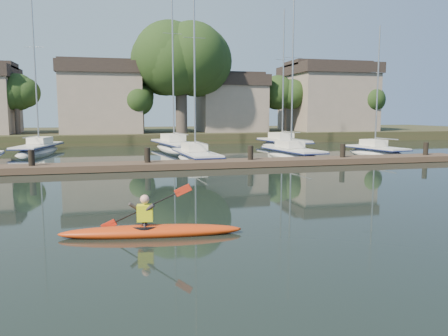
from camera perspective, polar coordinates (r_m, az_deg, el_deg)
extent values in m
plane|color=black|center=(11.87, 9.80, -8.23)|extent=(160.00, 160.00, 0.00)
ellipsoid|color=#BB2E0E|center=(11.49, -9.44, -8.21)|extent=(4.73, 1.20, 0.35)
cylinder|color=black|center=(11.47, -10.24, -7.66)|extent=(0.78, 0.78, 0.09)
imported|color=#2F2A2D|center=(11.38, -10.28, -5.85)|extent=(0.29, 0.40, 1.02)
cube|color=#C9D013|center=(11.38, -10.29, -5.79)|extent=(0.43, 0.34, 0.42)
sphere|color=#E39F8E|center=(11.30, -10.33, -4.04)|extent=(0.23, 0.23, 0.23)
cube|color=#4F3A2D|center=(25.07, -3.09, 0.52)|extent=(34.00, 2.00, 0.35)
cylinder|color=black|center=(25.01, -23.79, 0.12)|extent=(0.32, 0.32, 1.80)
cylinder|color=black|center=(24.68, -9.95, 0.55)|extent=(0.32, 0.32, 1.80)
cylinder|color=black|center=(25.78, 3.47, 0.93)|extent=(0.32, 0.32, 1.80)
cylinder|color=black|center=(28.15, 15.22, 1.22)|extent=(0.32, 0.32, 1.80)
cylinder|color=black|center=(31.50, 24.81, 1.42)|extent=(0.32, 0.32, 1.80)
ellipsoid|color=white|center=(29.12, -3.65, 0.43)|extent=(2.50, 8.38, 1.74)
cube|color=white|center=(29.04, -3.66, 2.05)|extent=(2.31, 6.89, 0.13)
cube|color=navy|center=(29.04, -3.66, 1.90)|extent=(2.39, 7.06, 0.07)
cube|color=silver|center=(29.49, -3.90, 2.79)|extent=(1.44, 2.40, 0.50)
cylinder|color=#9EA0A5|center=(29.35, -3.88, 13.86)|extent=(0.11, 0.11, 11.93)
cylinder|color=#9EA0A5|center=(27.78, -3.05, 3.33)|extent=(0.29, 3.14, 0.07)
cylinder|color=#9EA0A5|center=(29.55, -3.91, 16.62)|extent=(1.47, 0.13, 0.03)
ellipsoid|color=white|center=(31.74, 8.93, 0.91)|extent=(2.91, 7.70, 1.78)
cube|color=white|center=(31.66, 8.96, 2.43)|extent=(2.64, 6.35, 0.13)
cube|color=navy|center=(31.67, 8.96, 2.29)|extent=(2.74, 6.50, 0.08)
cube|color=silver|center=(32.02, 8.57, 3.11)|extent=(1.57, 2.25, 0.52)
cylinder|color=#9EA0A5|center=(31.85, 8.94, 11.84)|extent=(0.11, 0.11, 10.32)
cylinder|color=#9EA0A5|center=(30.64, 10.04, 3.66)|extent=(0.44, 2.84, 0.08)
cylinder|color=#9EA0A5|center=(31.97, 8.99, 14.05)|extent=(1.49, 0.22, 0.03)
ellipsoid|color=white|center=(35.24, 19.25, 1.24)|extent=(2.88, 6.50, 1.70)
cube|color=white|center=(35.17, 19.31, 2.55)|extent=(2.61, 5.37, 0.13)
cube|color=navy|center=(35.18, 19.30, 2.43)|extent=(2.70, 5.51, 0.07)
cube|color=silver|center=(35.43, 18.92, 3.14)|extent=(1.52, 1.94, 0.49)
cylinder|color=#9EA0A5|center=(35.26, 19.41, 9.93)|extent=(0.11, 0.11, 8.97)
cylinder|color=#9EA0A5|center=(34.44, 20.42, 3.61)|extent=(0.46, 2.37, 0.07)
cylinder|color=#9EA0A5|center=(35.33, 19.49, 11.67)|extent=(1.42, 0.26, 0.03)
ellipsoid|color=white|center=(38.21, -23.06, 1.48)|extent=(3.52, 8.80, 1.81)
cube|color=white|center=(38.14, -23.13, 2.76)|extent=(3.14, 7.26, 0.13)
cube|color=navy|center=(38.15, -23.12, 2.64)|extent=(3.25, 7.44, 0.08)
cube|color=silver|center=(38.61, -22.90, 3.34)|extent=(1.75, 2.60, 0.52)
cylinder|color=#9EA0A5|center=(38.47, -23.47, 12.09)|extent=(0.11, 0.11, 12.39)
cylinder|color=#9EA0A5|center=(36.89, -23.85, 3.78)|extent=(0.66, 3.22, 0.08)
cylinder|color=#9EA0A5|center=(38.63, -23.59, 14.29)|extent=(1.50, 0.30, 0.03)
ellipsoid|color=white|center=(37.86, -6.39, 1.92)|extent=(3.84, 10.69, 1.99)
cube|color=white|center=(37.79, -6.41, 3.34)|extent=(3.43, 8.81, 0.15)
cube|color=navy|center=(37.79, -6.41, 3.21)|extent=(3.55, 9.03, 0.08)
cube|color=silver|center=(38.36, -6.68, 3.98)|extent=(1.91, 3.13, 0.58)
cylinder|color=#9EA0A5|center=(38.30, -6.71, 14.45)|extent=(0.13, 0.13, 14.66)
cylinder|color=#9EA0A5|center=(36.24, -5.71, 4.51)|extent=(0.72, 3.94, 0.08)
cylinder|color=#9EA0A5|center=(38.56, -6.75, 17.05)|extent=(1.66, 0.30, 0.03)
ellipsoid|color=white|center=(40.65, 7.75, 2.26)|extent=(3.23, 8.69, 2.01)
cube|color=white|center=(40.57, 7.77, 3.60)|extent=(2.94, 7.16, 0.15)
cube|color=navy|center=(40.58, 7.77, 3.48)|extent=(3.05, 7.34, 0.08)
cube|color=silver|center=(41.00, 7.44, 4.19)|extent=(1.76, 2.54, 0.58)
cylinder|color=#9EA0A5|center=(40.85, 7.74, 11.88)|extent=(0.13, 0.13, 11.66)
cylinder|color=#9EA0A5|center=(39.42, 8.68, 4.71)|extent=(0.47, 3.21, 0.08)
cylinder|color=#9EA0A5|center=(40.99, 7.78, 13.83)|extent=(1.69, 0.24, 0.03)
cube|color=#263219|center=(54.72, -8.99, 4.43)|extent=(90.00, 24.00, 1.00)
cube|color=gray|center=(48.49, -15.61, 8.03)|extent=(8.00, 8.00, 6.00)
cube|color=#312723|center=(48.68, -15.76, 12.27)|extent=(8.40, 8.40, 1.20)
cube|color=gray|center=(50.08, 0.78, 7.70)|extent=(7.00, 7.00, 5.00)
cube|color=#312723|center=(50.20, 0.78, 11.24)|extent=(7.35, 7.35, 1.20)
cube|color=gray|center=(54.37, 13.24, 8.26)|extent=(9.00, 9.00, 6.50)
cube|color=#312723|center=(54.59, 13.36, 12.31)|extent=(9.45, 9.45, 1.20)
cylinder|color=#4A403B|center=(45.94, -5.59, 7.70)|extent=(1.20, 1.20, 5.00)
sphere|color=black|center=(46.25, -5.67, 13.90)|extent=(8.50, 8.50, 8.50)
cylinder|color=#4A403B|center=(47.40, -25.38, 5.81)|extent=(0.48, 0.48, 3.00)
sphere|color=black|center=(47.43, -25.54, 8.83)|extent=(3.40, 3.40, 3.40)
cylinder|color=#4A403B|center=(46.04, -10.62, 6.24)|extent=(0.38, 0.38, 2.80)
sphere|color=black|center=(46.06, -10.69, 8.97)|extent=(2.72, 2.72, 2.72)
cylinder|color=#4A403B|center=(50.53, 7.85, 6.60)|extent=(0.50, 0.50, 3.20)
sphere|color=black|center=(50.57, 7.91, 9.61)|extent=(3.57, 3.57, 3.57)
cylinder|color=#4A403B|center=(53.73, 18.47, 6.02)|extent=(0.41, 0.41, 2.60)
sphere|color=black|center=(53.74, 18.56, 8.31)|extent=(2.89, 2.89, 2.89)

